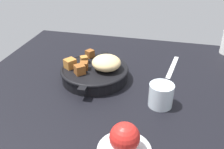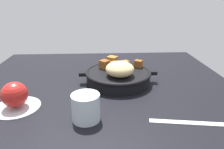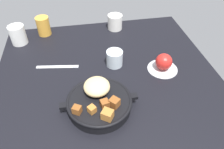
{
  "view_description": "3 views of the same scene",
  "coord_description": "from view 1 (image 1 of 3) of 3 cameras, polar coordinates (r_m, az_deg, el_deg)",
  "views": [
    {
      "loc": [
        65.37,
        12.52,
        44.54
      ],
      "look_at": [
        -1.6,
        -3.6,
        4.94
      ],
      "focal_mm": 40.56,
      "sensor_mm": 36.0,
      "label": 1
    },
    {
      "loc": [
        -0.38,
        57.08,
        29.49
      ],
      "look_at": [
        -3.31,
        0.03,
        7.27
      ],
      "focal_mm": 33.32,
      "sensor_mm": 36.0,
      "label": 2
    },
    {
      "loc": [
        -10.15,
        -60.0,
        60.81
      ],
      "look_at": [
        0.97,
        0.85,
        4.69
      ],
      "focal_mm": 34.76,
      "sensor_mm": 36.0,
      "label": 3
    }
  ],
  "objects": [
    {
      "name": "cast_iron_skillet",
      "position": [
        0.85,
        -3.7,
        0.81
      ],
      "size": [
        27.24,
        22.94,
        9.02
      ],
      "color": "black",
      "rests_on": "ground_plane"
    },
    {
      "name": "red_apple",
      "position": [
        0.58,
        2.87,
        -13.94
      ],
      "size": [
        7.0,
        7.0,
        7.0
      ],
      "primitive_type": "sphere",
      "color": "red",
      "rests_on": "saucer_plate"
    },
    {
      "name": "saucer_plate",
      "position": [
        0.61,
        2.78,
        -16.51
      ],
      "size": [
        12.8,
        12.8,
        0.6
      ],
      "primitive_type": "cylinder",
      "color": "#B7BABF",
      "rests_on": "ground_plane"
    },
    {
      "name": "water_glass_short",
      "position": [
        0.74,
        10.97,
        -4.59
      ],
      "size": [
        7.06,
        7.06,
        6.92
      ],
      "primitive_type": "cylinder",
      "color": "silver",
      "rests_on": "ground_plane"
    },
    {
      "name": "ground_plane",
      "position": [
        0.81,
        2.23,
        -4.63
      ],
      "size": [
        91.73,
        100.16,
        2.4
      ],
      "primitive_type": "cube",
      "color": "black"
    },
    {
      "name": "butter_knife",
      "position": [
        0.97,
        13.49,
        1.71
      ],
      "size": [
        18.25,
        4.31,
        0.36
      ],
      "primitive_type": "cube",
      "rotation": [
        0.0,
        0.0,
        -0.15
      ],
      "color": "silver",
      "rests_on": "ground_plane"
    }
  ]
}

